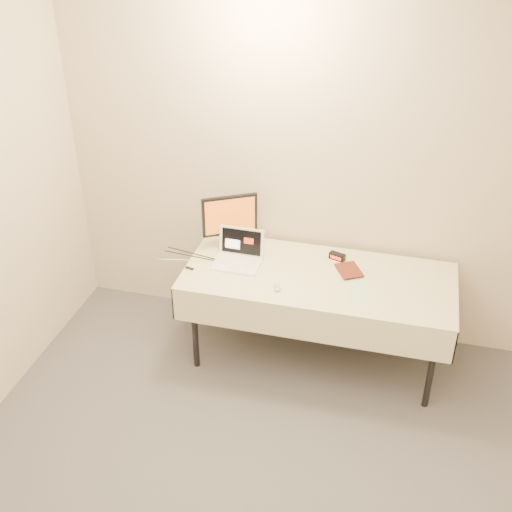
% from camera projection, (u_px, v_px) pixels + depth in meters
% --- Properties ---
extents(back_wall, '(4.00, 0.10, 2.70)m').
position_uv_depth(back_wall, '(334.00, 167.00, 4.47)').
color(back_wall, beige).
rests_on(back_wall, ground).
extents(table, '(1.86, 0.81, 0.74)m').
position_uv_depth(table, '(318.00, 283.00, 4.44)').
color(table, black).
rests_on(table, ground).
extents(laptop, '(0.33, 0.27, 0.23)m').
position_uv_depth(laptop, '(239.00, 255.00, 4.54)').
color(laptop, white).
rests_on(laptop, table).
extents(monitor, '(0.36, 0.22, 0.42)m').
position_uv_depth(monitor, '(230.00, 218.00, 4.61)').
color(monitor, black).
rests_on(monitor, table).
extents(book, '(0.14, 0.09, 0.20)m').
position_uv_depth(book, '(340.00, 261.00, 4.38)').
color(book, maroon).
rests_on(book, table).
extents(alarm_clock, '(0.12, 0.08, 0.05)m').
position_uv_depth(alarm_clock, '(337.00, 256.00, 4.58)').
color(alarm_clock, black).
rests_on(alarm_clock, table).
extents(clicker, '(0.07, 0.10, 0.02)m').
position_uv_depth(clicker, '(277.00, 287.00, 4.27)').
color(clicker, '#B4B4B6').
rests_on(clicker, table).
extents(paper_form, '(0.17, 0.33, 0.00)m').
position_uv_depth(paper_form, '(359.00, 290.00, 4.26)').
color(paper_form, '#B8E4B5').
rests_on(paper_form, table).
extents(usb_dongle, '(0.06, 0.03, 0.01)m').
position_uv_depth(usb_dongle, '(190.00, 268.00, 4.48)').
color(usb_dongle, black).
rests_on(usb_dongle, table).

